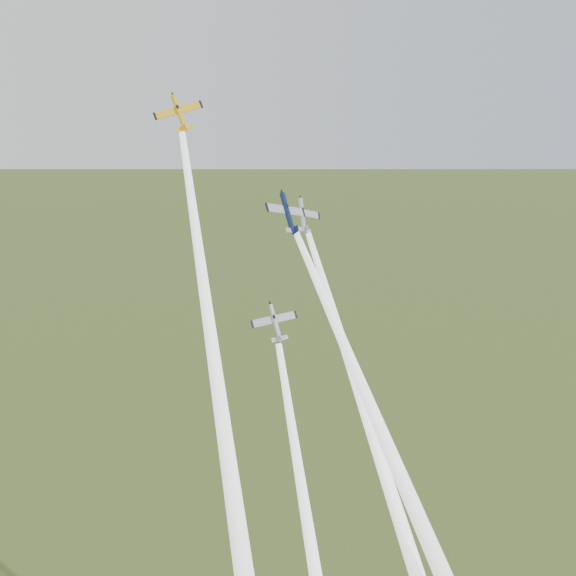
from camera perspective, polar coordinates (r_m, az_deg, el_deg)
The scene contains 7 objects.
plane_yellow at distance 105.42m, azimuth -8.59°, elevation 13.54°, with size 7.08×7.02×1.11m, color yellow, non-canonical shape.
smoke_trail_yellow at distance 92.30m, azimuth -5.61°, elevation -7.49°, with size 2.70×2.70×70.88m, color white, non-canonical shape.
plane_navy at distance 105.47m, azimuth -0.03°, elevation 5.95°, with size 8.04×7.98×1.26m, color #0E1B3E, non-canonical shape.
smoke_trail_navy at distance 102.94m, azimuth 7.04°, elevation -10.36°, with size 2.70×2.70×58.18m, color white, non-canonical shape.
plane_silver_right at distance 114.29m, azimuth 1.14°, elevation 5.80°, with size 7.27×7.21×1.14m, color #B3B9C2, non-canonical shape.
smoke_trail_silver_right at distance 109.08m, azimuth 6.98°, elevation -12.31°, with size 2.70×2.70×68.12m, color white, non-canonical shape.
plane_silver_low at distance 103.00m, azimuth -1.02°, elevation -2.73°, with size 6.84×6.78×1.07m, color #ADB6BC, non-canonical shape.
Camera 1 is at (-39.85, -96.47, 120.75)m, focal length 45.00 mm.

